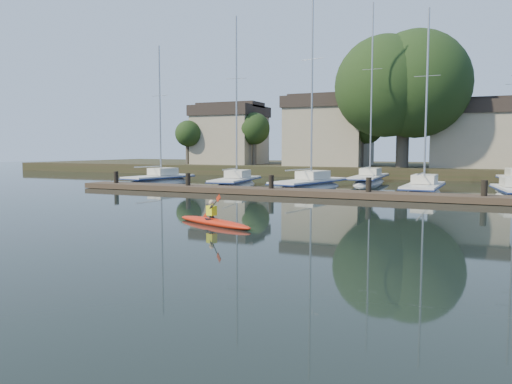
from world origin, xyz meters
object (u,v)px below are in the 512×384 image
at_px(sailboat_2, 309,191).
at_px(kayak, 213,221).
at_px(sailboat_0, 159,186).
at_px(sailboat_3, 423,197).
at_px(sailboat_6, 369,185).
at_px(sailboat_1, 236,189).
at_px(dock, 318,193).

bearing_deg(sailboat_2, kayak, -72.80).
distance_m(kayak, sailboat_2, 17.41).
distance_m(sailboat_0, sailboat_3, 20.55).
bearing_deg(sailboat_3, sailboat_0, 179.50).
bearing_deg(sailboat_6, sailboat_3, -60.51).
bearing_deg(sailboat_6, sailboat_1, -138.24).
xyz_separation_m(sailboat_2, sailboat_6, (2.66, 7.83, 0.01)).
distance_m(kayak, sailboat_1, 18.91).
xyz_separation_m(dock, sailboat_3, (5.58, 4.33, -0.39)).
height_order(sailboat_1, sailboat_6, sailboat_6).
height_order(sailboat_0, sailboat_3, sailboat_3).
height_order(kayak, sailboat_1, sailboat_1).
relative_size(dock, sailboat_0, 2.75).
relative_size(sailboat_1, sailboat_2, 0.89).
height_order(sailboat_2, sailboat_3, sailboat_2).
bearing_deg(sailboat_3, sailboat_2, 176.25).
relative_size(kayak, sailboat_1, 0.29).
bearing_deg(sailboat_1, sailboat_0, 171.11).
xyz_separation_m(kayak, dock, (0.36, 12.20, 0.05)).
distance_m(dock, sailboat_1, 9.47).
xyz_separation_m(dock, sailboat_6, (0.48, 12.95, -0.39)).
distance_m(sailboat_0, sailboat_2, 12.78).
height_order(dock, sailboat_1, sailboat_1).
bearing_deg(sailboat_2, sailboat_6, 82.45).
bearing_deg(sailboat_1, sailboat_6, 35.01).
height_order(kayak, sailboat_3, sailboat_3).
relative_size(sailboat_0, sailboat_1, 0.89).
xyz_separation_m(sailboat_1, sailboat_3, (13.54, -0.78, -0.00)).
bearing_deg(sailboat_0, sailboat_1, 8.12).
xyz_separation_m(kayak, sailboat_1, (-7.60, 17.31, -0.35)).
xyz_separation_m(sailboat_0, sailboat_6, (15.44, 7.71, 0.02)).
xyz_separation_m(sailboat_1, sailboat_2, (5.79, 0.01, -0.01)).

